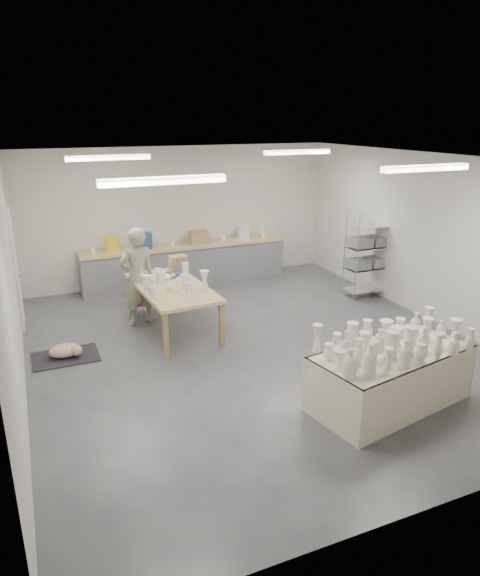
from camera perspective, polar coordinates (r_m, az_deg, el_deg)
name	(u,v)px	position (r m, az deg, el deg)	size (l,w,h in m)	color
room	(247,223)	(7.87, 0.81, 7.25)	(8.00, 8.02, 3.00)	#424449
back_counter	(186,263)	(11.56, -6.03, 2.82)	(4.60, 0.60, 1.24)	tan
wire_shelf	(368,253)	(10.90, 14.02, 3.75)	(0.88, 0.48, 1.80)	silver
drying_table	(390,373)	(7.01, 16.34, -9.10)	(2.28, 1.39, 1.12)	olive
work_table	(172,285)	(9.00, -7.62, 0.36)	(1.22, 2.25, 1.18)	tan
rug	(66,357)	(8.57, -18.81, -7.25)	(1.00, 0.70, 0.02)	black
cat	(66,350)	(8.51, -18.73, -6.58)	(0.54, 0.42, 0.21)	white
potter	(137,277)	(9.28, -11.32, 1.23)	(0.65, 0.43, 1.78)	gray
red_stool	(136,304)	(9.72, -11.44, -1.72)	(0.45, 0.45, 0.33)	#B71A31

